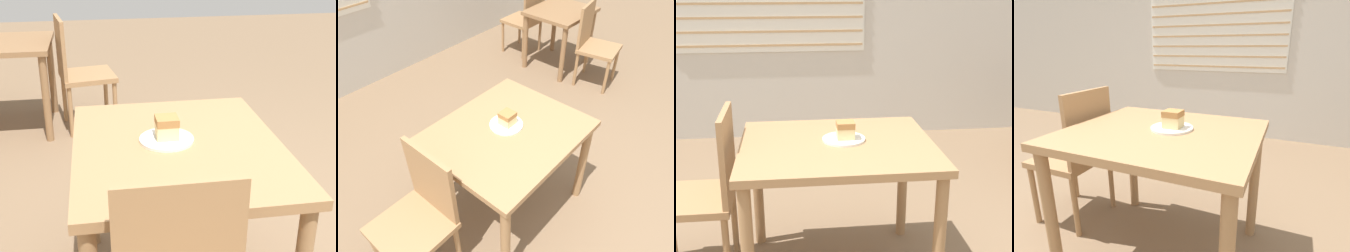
# 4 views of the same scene
# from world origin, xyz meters

# --- Properties ---
(ground_plane) EXTENTS (14.00, 14.00, 0.00)m
(ground_plane) POSITION_xyz_m (0.00, 0.00, 0.00)
(ground_plane) COLOR #7A6047
(dining_table_near) EXTENTS (0.99, 0.84, 0.77)m
(dining_table_near) POSITION_xyz_m (0.01, 0.58, 0.66)
(dining_table_near) COLOR #9E754C
(dining_table_near) RESTS_ON ground_plane
(dining_table_far) EXTENTS (0.74, 0.65, 0.74)m
(dining_table_far) POSITION_xyz_m (2.15, 1.56, 0.59)
(dining_table_far) COLOR olive
(dining_table_far) RESTS_ON ground_plane
(chair_near_window) EXTENTS (0.42, 0.42, 0.93)m
(chair_near_window) POSITION_xyz_m (-0.68, 0.68, 0.51)
(chair_near_window) COLOR #9E754C
(chair_near_window) RESTS_ON ground_plane
(chair_far_corner) EXTENTS (0.49, 0.49, 0.93)m
(chair_far_corner) POSITION_xyz_m (2.07, 1.03, 0.51)
(chair_far_corner) COLOR #9E754C
(chair_far_corner) RESTS_ON ground_plane
(chair_far_opposite) EXTENTS (0.43, 0.43, 0.93)m
(chair_far_opposite) POSITION_xyz_m (2.16, 2.08, 0.51)
(chair_far_opposite) COLOR #9E754C
(chair_far_opposite) RESTS_ON ground_plane
(plate) EXTENTS (0.22, 0.22, 0.01)m
(plate) POSITION_xyz_m (0.05, 0.62, 0.78)
(plate) COLOR white
(plate) RESTS_ON dining_table_near
(cake_slice) EXTENTS (0.09, 0.09, 0.09)m
(cake_slice) POSITION_xyz_m (0.06, 0.62, 0.83)
(cake_slice) COLOR #E5CC89
(cake_slice) RESTS_ON plate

